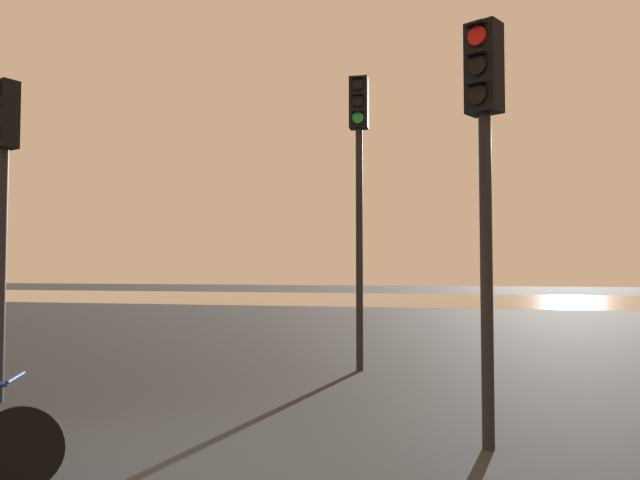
# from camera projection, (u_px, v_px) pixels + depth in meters

# --- Properties ---
(ground_plane) EXTENTS (120.00, 120.00, 0.00)m
(ground_plane) POSITION_uv_depth(u_px,v_px,m) (126.00, 470.00, 5.34)
(ground_plane) COLOR black
(water_strip) EXTENTS (80.00, 16.00, 0.01)m
(water_strip) POSITION_uv_depth(u_px,v_px,m) (419.00, 299.00, 35.53)
(water_strip) COLOR #9E937F
(water_strip) RESTS_ON ground
(traffic_light_near_left) EXTENTS (0.38, 0.40, 4.21)m
(traffic_light_near_left) POSITION_uv_depth(u_px,v_px,m) (3.00, 177.00, 8.19)
(traffic_light_near_left) COLOR black
(traffic_light_near_left) RESTS_ON ground
(traffic_light_center) EXTENTS (0.33, 0.34, 5.05)m
(traffic_light_center) POSITION_uv_depth(u_px,v_px,m) (359.00, 168.00, 10.73)
(traffic_light_center) COLOR black
(traffic_light_center) RESTS_ON ground
(traffic_light_near_right) EXTENTS (0.40, 0.42, 4.15)m
(traffic_light_near_right) POSITION_uv_depth(u_px,v_px,m) (485.00, 149.00, 6.10)
(traffic_light_near_right) COLOR black
(traffic_light_near_right) RESTS_ON ground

